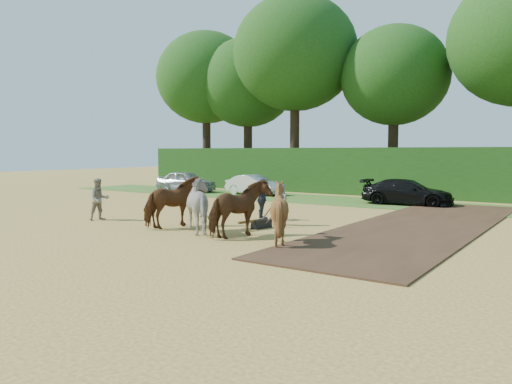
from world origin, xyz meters
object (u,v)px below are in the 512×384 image
(plough_team, at_px, (223,207))
(parked_cars, at_px, (435,194))
(spectator_far, at_px, (262,199))
(spectator_near, at_px, (99,199))

(plough_team, bearing_deg, parked_cars, 73.74)
(spectator_far, bearing_deg, parked_cars, -46.31)
(spectator_near, distance_m, parked_cars, 15.86)
(spectator_near, xyz_separation_m, parked_cars, (9.89, 12.40, -0.17))
(spectator_near, distance_m, spectator_far, 6.56)
(spectator_far, distance_m, plough_team, 3.82)
(spectator_near, distance_m, plough_team, 6.30)
(spectator_far, distance_m, parked_cars, 9.74)
(parked_cars, bearing_deg, spectator_far, -117.73)
(spectator_far, height_order, plough_team, plough_team)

